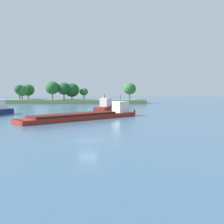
% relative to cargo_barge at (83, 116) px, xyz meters
% --- Properties ---
extents(ground_plane, '(400.00, 400.00, 0.00)m').
position_rel_cargo_barge_xyz_m(ground_plane, '(4.44, -27.20, -0.85)').
color(ground_plane, '#3D607F').
extents(treeline_island, '(69.69, 17.98, 10.00)m').
position_rel_cargo_barge_xyz_m(treeline_island, '(-17.13, 69.08, 2.17)').
color(treeline_island, '#66754C').
rests_on(treeline_island, ground).
extents(cargo_barge, '(25.51, 24.63, 5.56)m').
position_rel_cargo_barge_xyz_m(cargo_barge, '(0.00, 0.00, 0.00)').
color(cargo_barge, maroon).
rests_on(cargo_barge, ground).
extents(tugboat, '(7.08, 12.46, 5.17)m').
position_rel_cargo_barge_xyz_m(tugboat, '(3.88, 26.19, 0.49)').
color(tugboat, maroon).
rests_on(tugboat, ground).
extents(channel_buoy_red, '(0.70, 0.70, 1.90)m').
position_rel_cargo_barge_xyz_m(channel_buoy_red, '(12.22, 11.26, -0.04)').
color(channel_buoy_red, red).
rests_on(channel_buoy_red, ground).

